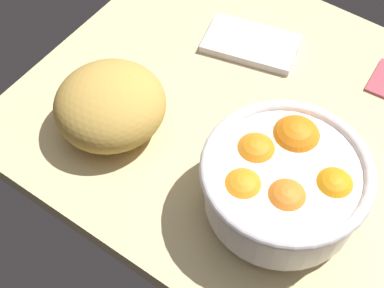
{
  "coord_description": "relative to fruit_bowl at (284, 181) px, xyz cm",
  "views": [
    {
      "loc": [
        -24.82,
        49.65,
        69.23
      ],
      "look_at": [
        1.38,
        12.4,
        5.0
      ],
      "focal_mm": 54.82,
      "sensor_mm": 36.0,
      "label": 1
    }
  ],
  "objects": [
    {
      "name": "ground_plane",
      "position": [
        11.9,
        -11.22,
        -7.93
      ],
      "size": [
        65.78,
        57.82,
        3.0
      ],
      "primitive_type": "cube",
      "color": "#CDBA85"
    },
    {
      "name": "fruit_bowl",
      "position": [
        0.0,
        0.0,
        0.0
      ],
      "size": [
        21.61,
        21.61,
        10.97
      ],
      "color": "white",
      "rests_on": "ground"
    },
    {
      "name": "bread_loaf",
      "position": [
        26.76,
        2.22,
        -1.64
      ],
      "size": [
        21.55,
        21.72,
        9.57
      ],
      "primitive_type": "ellipsoid",
      "rotation": [
        0.0,
        0.0,
        1.05
      ],
      "color": "gold",
      "rests_on": "ground"
    },
    {
      "name": "napkin_folded",
      "position": [
        18.72,
        -23.38,
        -5.76
      ],
      "size": [
        16.65,
        11.99,
        1.34
      ],
      "primitive_type": "cube",
      "rotation": [
        0.0,
        0.0,
        0.25
      ],
      "color": "silver",
      "rests_on": "ground"
    }
  ]
}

